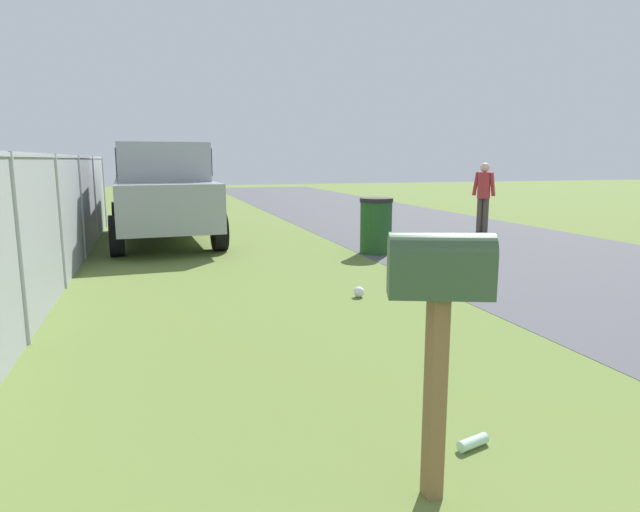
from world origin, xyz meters
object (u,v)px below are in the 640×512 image
Objects in this scene: mailbox at (439,288)px; trash_bin at (376,226)px; pedestrian at (484,192)px; pickup_truck at (162,191)px.

trash_bin is (7.12, -2.67, -0.60)m from mailbox.
pedestrian is at bearing -61.23° from trash_bin.
mailbox is 0.83× the size of pedestrian.
trash_bin is 0.62× the size of pedestrian.
mailbox is at bearing 3.96° from pickup_truck.
pickup_truck is 4.91× the size of trash_bin.
pedestrian is at bearing 82.30° from pickup_truck.
pedestrian is (9.13, -6.31, -0.15)m from mailbox.
pedestrian reaches higher than trash_bin.
pickup_truck is 3.06× the size of pedestrian.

